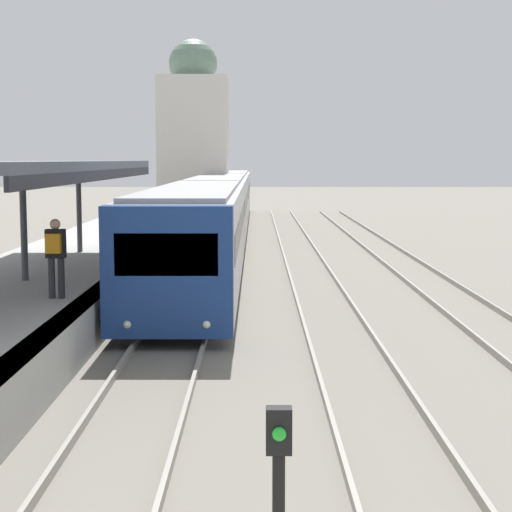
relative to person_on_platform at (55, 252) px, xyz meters
The scene contains 5 objects.
platform_canopy 3.50m from the person_on_platform, 116.20° to the left, with size 4.00×16.07×2.85m.
person_on_platform is the anchor object (origin of this frame).
train_near 23.79m from the person_on_platform, 84.29° to the left, with size 2.69×48.59×3.08m.
signal_post_near 12.11m from the person_on_platform, 68.94° to the right, with size 0.20×0.21×2.00m.
distant_domed_building 33.33m from the person_on_platform, 89.16° to the left, with size 4.00×4.00×10.87m.
Camera 1 is at (1.80, -2.82, 3.88)m, focal length 60.00 mm.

